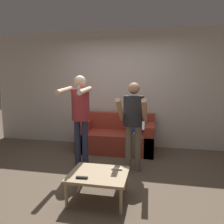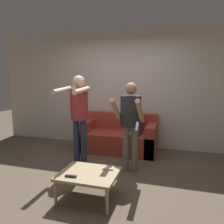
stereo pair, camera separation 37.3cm
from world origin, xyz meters
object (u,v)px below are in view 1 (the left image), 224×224
object	(u,v)px
couch	(117,138)
coffee_table	(99,176)
person_standing_left	(80,110)
person_seated	(133,125)
remote_near	(82,178)
remote_far	(117,169)
person_standing_right	(133,117)

from	to	relation	value
couch	coffee_table	xyz separation A→B (m)	(0.12, -2.03, 0.04)
person_standing_left	person_seated	xyz separation A→B (m)	(0.84, 0.86, -0.40)
person_seated	remote_near	world-z (taller)	person_seated
person_standing_left	person_seated	size ratio (longest dim) A/B	1.42
remote_far	couch	bearing A→B (deg)	100.29
couch	remote_far	bearing A→B (deg)	-79.71
person_seated	coffee_table	distance (m)	1.90
couch	coffee_table	world-z (taller)	couch
person_standing_left	remote_near	world-z (taller)	person_standing_left
person_standing_right	coffee_table	distance (m)	1.24
person_standing_left	remote_far	size ratio (longest dim) A/B	10.81
person_standing_left	person_standing_right	size ratio (longest dim) A/B	1.08
person_standing_left	person_standing_right	xyz separation A→B (m)	(0.94, 0.00, -0.08)
person_seated	remote_near	distance (m)	2.11
person_seated	coffee_table	size ratio (longest dim) A/B	1.52
person_standing_right	coffee_table	size ratio (longest dim) A/B	2.01
couch	person_seated	distance (m)	0.53
person_standing_right	remote_near	size ratio (longest dim) A/B	10.03
person_standing_right	person_standing_left	bearing A→B (deg)	-179.86
couch	remote_far	distance (m)	1.90
coffee_table	person_standing_left	bearing A→B (deg)	120.61
couch	person_seated	size ratio (longest dim) A/B	1.43
couch	person_standing_right	bearing A→B (deg)	-65.27
remote_far	coffee_table	bearing A→B (deg)	-144.29
person_seated	couch	bearing A→B (deg)	156.01
person_standing_left	person_seated	bearing A→B (deg)	45.64
remote_far	person_standing_left	bearing A→B (deg)	133.69
coffee_table	remote_far	world-z (taller)	remote_far
couch	remote_near	world-z (taller)	couch
person_standing_left	remote_near	bearing A→B (deg)	-70.16
person_standing_right	remote_near	world-z (taller)	person_standing_right
person_standing_right	remote_far	distance (m)	1.04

